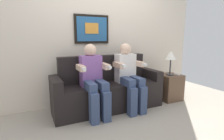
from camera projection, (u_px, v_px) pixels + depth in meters
ground_plane at (116, 115)px, 2.78m from camera, size 5.51×5.51×0.00m
back_wall_assembly at (98, 32)px, 3.22m from camera, size 4.24×0.10×2.60m
couch at (108, 91)px, 3.01m from camera, size 1.84×0.58×0.90m
person_on_left at (93, 78)px, 2.68m from camera, size 0.46×0.56×1.11m
person_on_right at (129, 74)px, 2.93m from camera, size 0.46×0.56×1.11m
side_table_right at (169, 87)px, 3.45m from camera, size 0.40×0.40×0.50m
table_lamp at (171, 56)px, 3.29m from camera, size 0.22×0.22×0.46m
spare_remote_on_table at (177, 74)px, 3.38m from camera, size 0.04×0.13×0.02m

